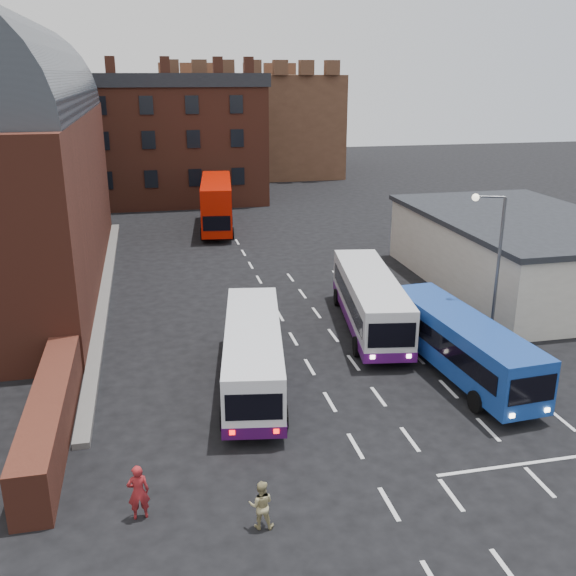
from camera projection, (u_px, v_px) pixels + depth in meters
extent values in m
plane|color=black|center=(348.00, 434.00, 22.76)|extent=(180.00, 180.00, 0.00)
cube|color=#602B1E|center=(51.00, 415.00, 22.25)|extent=(1.20, 10.00, 1.80)
cube|color=beige|center=(519.00, 253.00, 38.14)|extent=(10.00, 16.00, 4.00)
cube|color=#282B30|center=(524.00, 219.00, 37.47)|extent=(10.40, 16.40, 0.30)
cube|color=brown|center=(149.00, 145.00, 62.39)|extent=(22.00, 10.00, 11.00)
cube|color=brown|center=(241.00, 123.00, 83.19)|extent=(22.00, 22.00, 12.00)
cube|color=silver|center=(253.00, 351.00, 25.82)|extent=(3.68, 9.82, 2.18)
cube|color=black|center=(253.00, 348.00, 25.78)|extent=(3.54, 8.64, 0.78)
cylinder|color=black|center=(229.00, 346.00, 29.00)|extent=(0.38, 0.90, 0.87)
cylinder|color=black|center=(224.00, 419.00, 22.89)|extent=(0.38, 0.90, 0.87)
cylinder|color=black|center=(277.00, 345.00, 29.12)|extent=(0.38, 0.90, 0.87)
cylinder|color=black|center=(285.00, 417.00, 23.01)|extent=(0.38, 0.90, 0.87)
cube|color=silver|center=(370.00, 298.00, 31.66)|extent=(3.83, 10.29, 2.29)
cube|color=black|center=(370.00, 296.00, 31.62)|extent=(3.70, 9.12, 0.82)
cylinder|color=black|center=(407.00, 345.00, 29.06)|extent=(0.40, 0.94, 0.91)
cylinder|color=black|center=(378.00, 296.00, 35.46)|extent=(0.40, 0.94, 0.91)
cylinder|color=black|center=(357.00, 346.00, 28.93)|extent=(0.40, 0.94, 0.91)
cylinder|color=black|center=(337.00, 297.00, 35.33)|extent=(0.40, 0.94, 0.91)
cube|color=navy|center=(461.00, 342.00, 26.78)|extent=(2.80, 9.52, 2.13)
cube|color=black|center=(461.00, 339.00, 26.74)|extent=(2.77, 8.33, 0.77)
cylinder|color=black|center=(524.00, 394.00, 24.69)|extent=(0.30, 0.87, 0.85)
cylinder|color=black|center=(442.00, 334.00, 30.44)|extent=(0.30, 0.87, 0.85)
cylinder|color=black|center=(476.00, 402.00, 24.12)|extent=(0.30, 0.87, 0.85)
cylinder|color=black|center=(401.00, 339.00, 29.86)|extent=(0.30, 0.87, 0.85)
cube|color=#BE1201|center=(217.00, 202.00, 51.83)|extent=(3.46, 10.35, 3.60)
cube|color=black|center=(217.00, 209.00, 51.99)|extent=(3.38, 9.17, 0.83)
cylinder|color=black|center=(232.00, 233.00, 49.46)|extent=(0.36, 0.95, 0.92)
cylinder|color=black|center=(231.00, 215.00, 55.90)|extent=(0.36, 0.95, 0.92)
cylinder|color=black|center=(202.00, 234.00, 49.24)|extent=(0.36, 0.95, 0.92)
cylinder|color=black|center=(204.00, 215.00, 55.68)|extent=(0.36, 0.95, 0.92)
cylinder|color=#545558|center=(497.00, 276.00, 28.59)|extent=(0.14, 0.14, 7.12)
cylinder|color=#545558|center=(491.00, 197.00, 27.54)|extent=(1.20, 0.52, 0.09)
sphere|color=#FFF2CC|center=(476.00, 197.00, 27.64)|extent=(0.32, 0.32, 0.32)
imported|color=maroon|center=(138.00, 492.00, 18.22)|extent=(0.66, 0.47, 1.72)
imported|color=tan|center=(261.00, 505.00, 17.88)|extent=(0.82, 0.70, 1.46)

